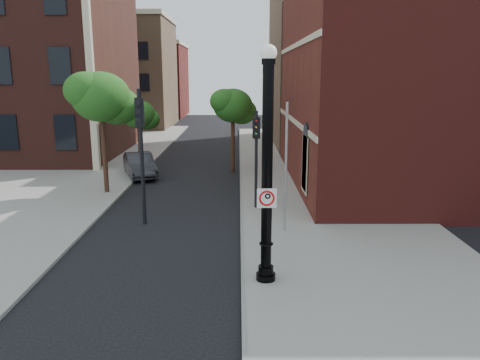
{
  "coord_description": "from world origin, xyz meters",
  "views": [
    {
      "loc": [
        1.93,
        -11.91,
        5.97
      ],
      "look_at": [
        1.97,
        2.0,
        2.84
      ],
      "focal_mm": 35.0,
      "sensor_mm": 36.0,
      "label": 1
    }
  ],
  "objects_px": {
    "lamppost": "(267,179)",
    "traffic_signal_left": "(141,135)",
    "parked_car": "(140,165)",
    "traffic_signal_right": "(256,144)",
    "no_parking_sign": "(267,198)"
  },
  "relations": [
    {
      "from": "parked_car",
      "to": "traffic_signal_left",
      "type": "distance_m",
      "value": 9.88
    },
    {
      "from": "lamppost",
      "to": "no_parking_sign",
      "type": "relative_size",
      "value": 12.22
    },
    {
      "from": "no_parking_sign",
      "to": "lamppost",
      "type": "bearing_deg",
      "value": 84.92
    },
    {
      "from": "lamppost",
      "to": "traffic_signal_right",
      "type": "height_order",
      "value": "lamppost"
    },
    {
      "from": "lamppost",
      "to": "traffic_signal_left",
      "type": "height_order",
      "value": "lamppost"
    },
    {
      "from": "traffic_signal_right",
      "to": "lamppost",
      "type": "bearing_deg",
      "value": -105.61
    },
    {
      "from": "parked_car",
      "to": "lamppost",
      "type": "bearing_deg",
      "value": -85.77
    },
    {
      "from": "lamppost",
      "to": "traffic_signal_left",
      "type": "distance_m",
      "value": 7.31
    },
    {
      "from": "lamppost",
      "to": "parked_car",
      "type": "relative_size",
      "value": 1.59
    },
    {
      "from": "traffic_signal_left",
      "to": "traffic_signal_right",
      "type": "height_order",
      "value": "traffic_signal_left"
    },
    {
      "from": "no_parking_sign",
      "to": "traffic_signal_left",
      "type": "distance_m",
      "value": 7.49
    },
    {
      "from": "parked_car",
      "to": "traffic_signal_right",
      "type": "height_order",
      "value": "traffic_signal_right"
    },
    {
      "from": "lamppost",
      "to": "traffic_signal_left",
      "type": "relative_size",
      "value": 1.24
    },
    {
      "from": "lamppost",
      "to": "traffic_signal_left",
      "type": "bearing_deg",
      "value": 129.65
    },
    {
      "from": "lamppost",
      "to": "parked_car",
      "type": "height_order",
      "value": "lamppost"
    }
  ]
}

